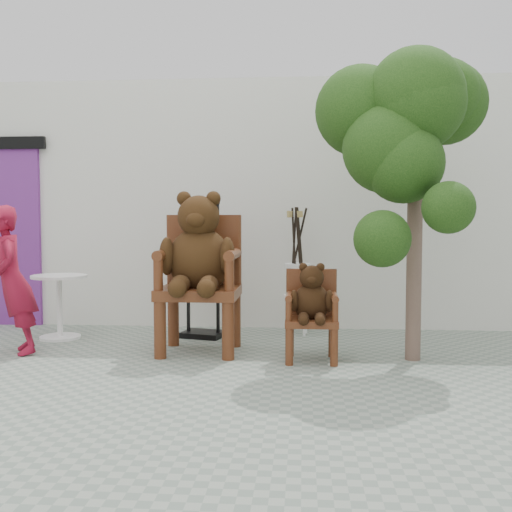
# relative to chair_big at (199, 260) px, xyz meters

# --- Properties ---
(ground_plane) EXTENTS (60.00, 60.00, 0.00)m
(ground_plane) POSITION_rel_chair_big_xyz_m (0.18, -1.24, -0.91)
(ground_plane) COLOR gray
(ground_plane) RESTS_ON ground
(back_wall) EXTENTS (9.00, 1.00, 3.00)m
(back_wall) POSITION_rel_chair_big_xyz_m (0.18, 1.86, 0.59)
(back_wall) COLOR silver
(back_wall) RESTS_ON ground
(chair_big) EXTENTS (0.78, 0.84, 1.59)m
(chair_big) POSITION_rel_chair_big_xyz_m (0.00, 0.00, 0.00)
(chair_big) COLOR #49210F
(chair_big) RESTS_ON ground
(chair_small) EXTENTS (0.48, 0.49, 0.92)m
(chair_small) POSITION_rel_chair_big_xyz_m (1.10, -0.29, -0.38)
(chair_small) COLOR #49210F
(chair_small) RESTS_ON ground
(person) EXTENTS (0.56, 0.63, 1.45)m
(person) POSITION_rel_chair_big_xyz_m (-1.79, -0.26, -0.19)
(person) COLOR maroon
(person) RESTS_ON ground
(cafe_table) EXTENTS (0.60, 0.60, 0.70)m
(cafe_table) POSITION_rel_chair_big_xyz_m (-1.65, 0.52, -0.47)
(cafe_table) COLOR white
(cafe_table) RESTS_ON ground
(display_stand) EXTENTS (0.52, 0.45, 1.51)m
(display_stand) POSITION_rel_chair_big_xyz_m (-0.09, 0.74, -0.33)
(display_stand) COLOR black
(display_stand) RESTS_ON ground
(stool_bucket) EXTENTS (0.32, 0.32, 1.45)m
(stool_bucket) POSITION_rel_chair_big_xyz_m (0.97, 0.97, -0.27)
(stool_bucket) COLOR white
(stool_bucket) RESTS_ON ground
(tree) EXTENTS (1.67, 1.54, 2.88)m
(tree) POSITION_rel_chair_big_xyz_m (1.99, -0.14, 1.31)
(tree) COLOR brown
(tree) RESTS_ON ground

